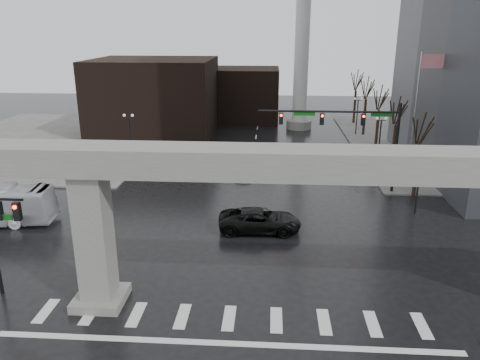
# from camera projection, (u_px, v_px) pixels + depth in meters

# --- Properties ---
(ground) EXTENTS (160.00, 160.00, 0.00)m
(ground) POSITION_uv_depth(u_px,v_px,m) (231.00, 307.00, 24.73)
(ground) COLOR black
(ground) RESTS_ON ground
(sidewalk_ne) EXTENTS (28.00, 36.00, 0.15)m
(sidewalk_ne) POSITION_uv_depth(u_px,v_px,m) (467.00, 147.00, 57.19)
(sidewalk_ne) COLOR slate
(sidewalk_ne) RESTS_ON ground
(sidewalk_nw) EXTENTS (28.00, 36.00, 0.15)m
(sidewalk_nw) POSITION_uv_depth(u_px,v_px,m) (54.00, 140.00, 60.45)
(sidewalk_nw) COLOR slate
(sidewalk_nw) RESTS_ON ground
(elevated_guideway) EXTENTS (48.00, 2.60, 8.70)m
(elevated_guideway) POSITION_uv_depth(u_px,v_px,m) (256.00, 184.00, 22.50)
(elevated_guideway) COLOR gray
(elevated_guideway) RESTS_ON ground
(building_far_left) EXTENTS (16.00, 14.00, 10.00)m
(building_far_left) POSITION_uv_depth(u_px,v_px,m) (155.00, 96.00, 63.84)
(building_far_left) COLOR black
(building_far_left) RESTS_ON ground
(building_far_mid) EXTENTS (10.00, 10.00, 8.00)m
(building_far_mid) POSITION_uv_depth(u_px,v_px,m) (246.00, 94.00, 72.88)
(building_far_mid) COLOR black
(building_far_mid) RESTS_ON ground
(smokestack) EXTENTS (3.60, 3.60, 30.00)m
(smokestack) POSITION_uv_depth(u_px,v_px,m) (302.00, 32.00, 63.77)
(smokestack) COLOR silver
(smokestack) RESTS_ON ground
(signal_mast_arm) EXTENTS (12.12, 0.43, 8.00)m
(signal_mast_arm) POSITION_uv_depth(u_px,v_px,m) (353.00, 128.00, 40.16)
(signal_mast_arm) COLOR black
(signal_mast_arm) RESTS_ON ground
(signal_left_pole) EXTENTS (2.30, 0.30, 6.00)m
(signal_left_pole) POSITION_uv_depth(u_px,v_px,m) (0.00, 226.00, 24.70)
(signal_left_pole) COLOR black
(signal_left_pole) RESTS_ON ground
(flagpole_assembly) EXTENTS (2.06, 0.12, 12.00)m
(flagpole_assembly) POSITION_uv_depth(u_px,v_px,m) (419.00, 103.00, 42.26)
(flagpole_assembly) COLOR silver
(flagpole_assembly) RESTS_ON ground
(lamp_right_0) EXTENTS (1.22, 0.32, 5.11)m
(lamp_right_0) POSITION_uv_depth(u_px,v_px,m) (420.00, 171.00, 36.06)
(lamp_right_0) COLOR black
(lamp_right_0) RESTS_ON ground
(lamp_right_1) EXTENTS (1.22, 0.32, 5.11)m
(lamp_right_1) POSITION_uv_depth(u_px,v_px,m) (380.00, 132.00, 49.33)
(lamp_right_1) COLOR black
(lamp_right_1) RESTS_ON ground
(lamp_right_2) EXTENTS (1.22, 0.32, 5.11)m
(lamp_right_2) POSITION_uv_depth(u_px,v_px,m) (357.00, 110.00, 62.60)
(lamp_right_2) COLOR black
(lamp_right_2) RESTS_ON ground
(lamp_left_0) EXTENTS (1.22, 0.32, 5.11)m
(lamp_left_0) POSITION_uv_depth(u_px,v_px,m) (79.00, 165.00, 37.76)
(lamp_left_0) COLOR black
(lamp_left_0) RESTS_ON ground
(lamp_left_1) EXTENTS (1.22, 0.32, 5.11)m
(lamp_left_1) POSITION_uv_depth(u_px,v_px,m) (129.00, 129.00, 51.02)
(lamp_left_1) COLOR black
(lamp_left_1) RESTS_ON ground
(lamp_left_2) EXTENTS (1.22, 0.32, 5.11)m
(lamp_left_2) POSITION_uv_depth(u_px,v_px,m) (159.00, 108.00, 64.29)
(lamp_left_2) COLOR black
(lamp_left_2) RESTS_ON ground
(tree_right_0) EXTENTS (1.09, 1.58, 7.50)m
(tree_right_0) POSITION_uv_depth(u_px,v_px,m) (417.00, 165.00, 40.02)
(tree_right_0) COLOR black
(tree_right_0) RESTS_ON ground
(tree_right_1) EXTENTS (1.09, 1.61, 7.67)m
(tree_right_1) POSITION_uv_depth(u_px,v_px,m) (394.00, 143.00, 47.58)
(tree_right_1) COLOR black
(tree_right_1) RESTS_ON ground
(tree_right_2) EXTENTS (1.10, 1.63, 7.85)m
(tree_right_2) POSITION_uv_depth(u_px,v_px,m) (378.00, 126.00, 55.14)
(tree_right_2) COLOR black
(tree_right_2) RESTS_ON ground
(tree_right_3) EXTENTS (1.11, 1.66, 8.02)m
(tree_right_3) POSITION_uv_depth(u_px,v_px,m) (365.00, 114.00, 62.70)
(tree_right_3) COLOR black
(tree_right_3) RESTS_ON ground
(tree_right_4) EXTENTS (1.12, 1.69, 8.19)m
(tree_right_4) POSITION_uv_depth(u_px,v_px,m) (355.00, 104.00, 70.26)
(tree_right_4) COLOR black
(tree_right_4) RESTS_ON ground
(pickup_truck) EXTENTS (5.98, 2.88, 1.64)m
(pickup_truck) POSITION_uv_depth(u_px,v_px,m) (260.00, 220.00, 33.68)
(pickup_truck) COLOR black
(pickup_truck) RESTS_ON ground
(far_car) EXTENTS (1.80, 4.17, 1.40)m
(far_car) POSITION_uv_depth(u_px,v_px,m) (243.00, 166.00, 47.06)
(far_car) COLOR black
(far_car) RESTS_ON ground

